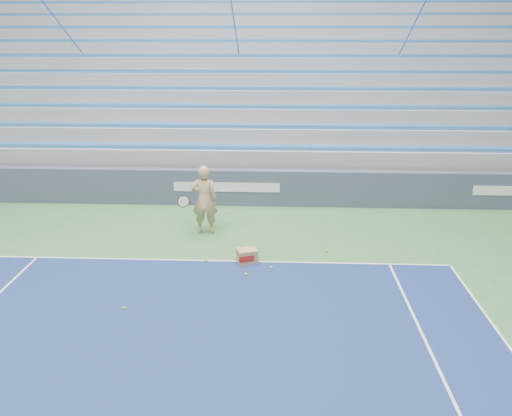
{
  "coord_description": "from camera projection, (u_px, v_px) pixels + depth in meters",
  "views": [
    {
      "loc": [
        1.51,
        1.46,
        5.08
      ],
      "look_at": [
        1.03,
        12.38,
        1.15
      ],
      "focal_mm": 35.0,
      "sensor_mm": 36.0,
      "label": 1
    }
  ],
  "objects": [
    {
      "name": "sponsor_barrier",
      "position": [
        227.0,
        187.0,
        15.16
      ],
      "size": [
        30.0,
        0.32,
        1.1
      ],
      "color": "#3E475F",
      "rests_on": "ground"
    },
    {
      "name": "tennis_player",
      "position": [
        204.0,
        200.0,
        12.9
      ],
      "size": [
        0.94,
        0.84,
        1.83
      ],
      "color": "tan",
      "rests_on": "ground"
    },
    {
      "name": "tennis_ball_1",
      "position": [
        271.0,
        267.0,
        11.2
      ],
      "size": [
        0.07,
        0.07,
        0.07
      ],
      "primitive_type": "sphere",
      "color": "#C3DF2D",
      "rests_on": "ground"
    },
    {
      "name": "bleachers",
      "position": [
        240.0,
        101.0,
        19.92
      ],
      "size": [
        31.0,
        9.15,
        7.3
      ],
      "color": "#919399",
      "rests_on": "ground"
    },
    {
      "name": "tennis_ball_2",
      "position": [
        124.0,
        308.0,
        9.57
      ],
      "size": [
        0.07,
        0.07,
        0.07
      ],
      "primitive_type": "sphere",
      "color": "#C3DF2D",
      "rests_on": "ground"
    },
    {
      "name": "tennis_ball_4",
      "position": [
        206.0,
        261.0,
        11.53
      ],
      "size": [
        0.07,
        0.07,
        0.07
      ],
      "primitive_type": "sphere",
      "color": "#C3DF2D",
      "rests_on": "ground"
    },
    {
      "name": "tennis_ball_3",
      "position": [
        327.0,
        251.0,
        12.05
      ],
      "size": [
        0.07,
        0.07,
        0.07
      ],
      "primitive_type": "sphere",
      "color": "#C3DF2D",
      "rests_on": "ground"
    },
    {
      "name": "tennis_ball_0",
      "position": [
        246.0,
        274.0,
        10.89
      ],
      "size": [
        0.07,
        0.07,
        0.07
      ],
      "primitive_type": "sphere",
      "color": "#C3DF2D",
      "rests_on": "ground"
    },
    {
      "name": "ball_box",
      "position": [
        247.0,
        256.0,
        11.46
      ],
      "size": [
        0.52,
        0.46,
        0.33
      ],
      "color": "tan",
      "rests_on": "ground"
    }
  ]
}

